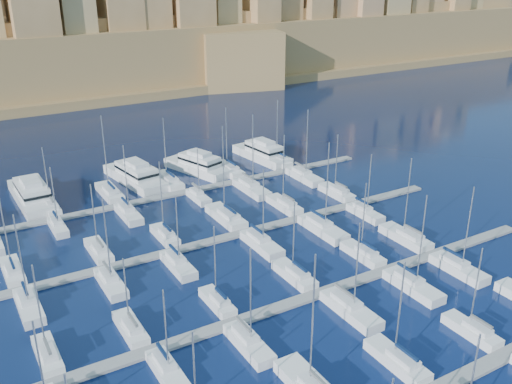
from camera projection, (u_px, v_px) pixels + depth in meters
ground at (269, 260)px, 88.90m from camera, size 600.00×600.00×0.00m
pontoon_mid_near at (314, 295)px, 79.26m from camera, size 84.00×2.00×0.40m
pontoon_mid_far at (238, 234)px, 96.79m from camera, size 84.00×2.00×0.40m
pontoon_far at (185, 192)px, 114.32m from camera, size 84.00×2.00×0.40m
sailboat_3 at (398, 361)px, 65.54m from camera, size 2.62×8.75×13.78m
sailboat_4 at (472, 331)px, 70.85m from camera, size 2.35×7.83×12.36m
sailboat_12 at (48, 355)px, 66.49m from camera, size 2.33×7.78×12.79m
sailboat_13 at (131, 329)px, 71.27m from camera, size 2.36×7.86×10.72m
sailboat_14 at (218, 302)px, 76.76m from camera, size 2.22×7.41×12.14m
sailboat_15 at (295, 275)px, 83.31m from camera, size 2.59×8.65×12.44m
sailboat_16 at (363, 254)px, 89.23m from camera, size 2.51×8.37×12.81m
sailboat_17 at (406, 237)px, 94.49m from camera, size 2.99×9.97×14.72m
sailboat_19 at (167, 371)px, 63.95m from camera, size 2.38×7.95×11.85m
sailboat_20 at (249, 343)px, 68.53m from camera, size 2.59×8.65×14.16m
sailboat_21 at (350, 309)px, 75.16m from camera, size 2.97×9.89×13.88m
sailboat_22 at (413, 285)px, 80.59m from camera, size 2.89×9.65×15.08m
sailboat_23 at (458, 268)px, 85.11m from camera, size 2.83×9.42×14.31m
sailboat_24 at (13, 271)px, 84.23m from camera, size 2.61×8.71×15.46m
sailboat_25 at (99, 251)px, 90.21m from camera, size 2.56×8.55×12.19m
sailboat_26 at (165, 235)px, 95.22m from camera, size 2.41×8.02×13.91m
sailboat_27 at (226, 217)px, 102.01m from camera, size 3.22×10.73×17.67m
sailboat_28 at (285, 205)px, 106.94m from camera, size 2.70×8.99×14.55m
sailboat_29 at (337, 192)px, 112.73m from camera, size 2.69×8.98×12.78m
sailboat_30 at (29, 306)px, 75.90m from camera, size 2.71×9.03×14.62m
sailboat_31 at (111, 282)px, 81.35m from camera, size 2.57×8.58×14.27m
sailboat_32 at (178, 264)px, 86.16m from camera, size 2.62×8.74×12.59m
sailboat_33 at (261, 243)px, 92.51m from camera, size 2.93×9.76×13.94m
sailboat_34 at (323, 228)px, 97.70m from camera, size 3.25×10.84×16.58m
sailboat_35 at (365, 213)px, 103.74m from camera, size 2.45×8.17×12.37m
sailboat_37 at (51, 207)px, 106.20m from camera, size 2.35×7.85×12.52m
sailboat_38 at (110, 192)px, 112.57m from camera, size 3.09×10.32×16.52m
sailboat_39 at (168, 181)px, 118.50m from camera, size 3.17×10.58×14.35m
sailboat_40 at (228, 169)px, 124.92m from camera, size 3.03×10.10×14.77m
sailboat_41 at (278, 161)px, 130.29m from camera, size 2.64×8.79×15.01m
sailboat_43 at (58, 227)px, 98.30m from camera, size 2.20×7.35×12.07m
sailboat_44 at (128, 213)px, 103.39m from camera, size 2.72×9.08×14.14m
sailboat_45 at (198, 197)px, 110.77m from camera, size 2.24×7.47×10.91m
sailboat_46 at (251, 188)px, 114.71m from camera, size 3.19×10.62×16.38m
sailboat_47 at (304, 176)px, 121.05m from camera, size 3.04×10.14×15.64m
motor_yacht_a at (32, 194)px, 109.37m from camera, size 6.12×19.04×5.25m
motor_yacht_b at (136, 175)px, 118.96m from camera, size 8.23×19.19×5.25m
motor_yacht_c at (198, 165)px, 124.79m from camera, size 9.96×17.37×5.25m
motor_yacht_d at (263, 153)px, 132.61m from camera, size 6.97×17.24×5.25m
fortified_city at (44, 44)px, 206.95m from camera, size 460.00×108.95×59.52m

